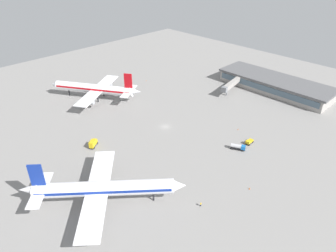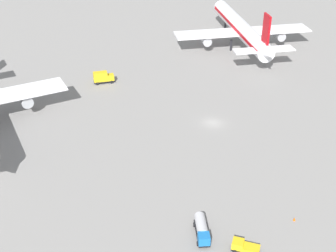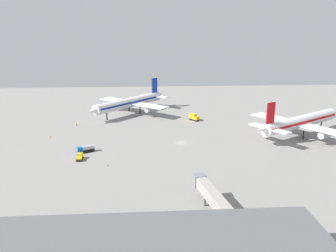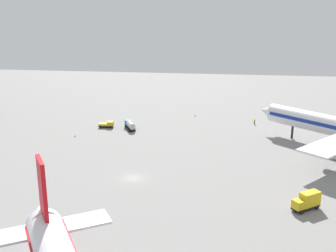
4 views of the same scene
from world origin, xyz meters
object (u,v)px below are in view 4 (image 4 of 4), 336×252
Objects in this scene: catering_truck at (307,201)px; ground_crew_worker at (254,122)px; fuel_truck at (130,125)px; safety_cone_near_gate at (75,136)px; pushback_tractor at (107,124)px; safety_cone_mid_apron at (195,115)px.

catering_truck reaches higher than ground_crew_worker.
fuel_truck is 10.83× the size of safety_cone_near_gate.
safety_cone_near_gate is at bearing -126.37° from pushback_tractor.
ground_crew_worker is (-10.73, 37.63, -0.54)m from fuel_truck.
catering_truck is 3.38× the size of ground_crew_worker.
pushback_tractor reaches higher than safety_cone_mid_apron.
safety_cone_mid_apron is (-16.86, 25.80, -0.67)m from pushback_tractor.
pushback_tractor is 7.45m from fuel_truck.
fuel_truck reaches higher than pushback_tractor.
ground_crew_worker is at bearing 8.60° from pushback_tractor.
fuel_truck is at bearing -46.04° from safety_cone_mid_apron.
safety_cone_near_gate is at bearing -68.88° from catering_truck.
safety_cone_mid_apron is at bearing 129.95° from safety_cone_near_gate.
fuel_truck is at bearing -10.62° from pushback_tractor.
ground_crew_worker is at bearing 111.27° from safety_cone_near_gate.
fuel_truck is 16.82m from safety_cone_near_gate.
fuel_truck reaches higher than safety_cone_near_gate.
ground_crew_worker is 20.47m from safety_cone_mid_apron.
catering_truck is 9.40× the size of safety_cone_near_gate.
pushback_tractor reaches higher than safety_cone_near_gate.
safety_cone_near_gate is 42.21m from safety_cone_mid_apron.
safety_cone_near_gate is at bearing 96.47° from ground_crew_worker.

